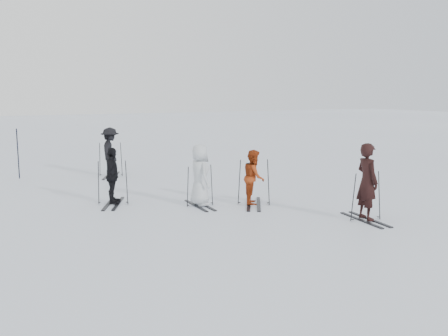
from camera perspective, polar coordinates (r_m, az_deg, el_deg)
name	(u,v)px	position (r m, az deg, el deg)	size (l,w,h in m)	color
ground	(240,208)	(13.98, 1.81, -4.62)	(120.00, 120.00, 0.00)	silver
skier_near_dark	(367,183)	(13.00, 16.03, -1.62)	(0.71, 0.46, 1.94)	black
skier_red	(254,178)	(14.30, 3.44, -1.13)	(0.76, 0.59, 1.56)	#903110
skier_grey	(200,176)	(14.12, -2.78, -0.90)	(0.85, 0.55, 1.74)	silver
skier_uphill_left	(112,177)	(14.67, -12.64, -0.97)	(0.95, 0.39, 1.62)	black
skier_uphill_far	(110,152)	(19.58, -12.86, 1.76)	(1.19, 0.68, 1.84)	black
skis_near_dark	(366,196)	(13.06, 15.97, -3.05)	(0.93, 1.75, 1.28)	black
skis_red	(254,181)	(14.32, 3.43, -1.53)	(0.99, 1.86, 1.36)	black
skis_grey	(200,185)	(14.16, -2.77, -1.97)	(0.87, 1.64, 1.20)	black
skis_uphill_left	(113,182)	(14.70, -12.62, -1.56)	(0.95, 1.79, 1.31)	black
skis_uphill_far	(111,159)	(19.61, -12.83, 1.04)	(0.97, 1.84, 1.34)	black
piste_marker	(18,154)	(20.07, -22.49, 1.52)	(0.04, 0.04, 1.87)	black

